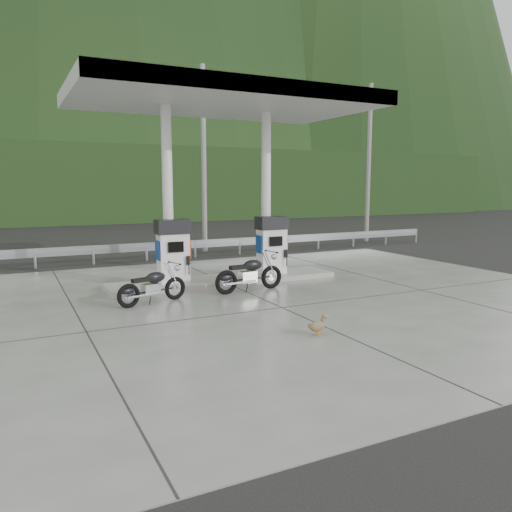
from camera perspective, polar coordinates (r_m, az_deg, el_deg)
name	(u,v)px	position (r m, az deg, el deg)	size (l,w,h in m)	color
ground	(263,300)	(12.92, 0.79, -5.04)	(160.00, 160.00, 0.00)	black
forecourt_apron	(263,300)	(12.92, 0.79, -5.00)	(18.00, 14.00, 0.02)	slate
pump_island	(225,280)	(15.12, -3.56, -2.75)	(7.00, 1.40, 0.15)	gray
gas_pump_left	(173,251)	(14.43, -9.45, 0.55)	(0.95, 0.55, 1.80)	white
gas_pump_right	(272,245)	(15.65, 1.81, 1.25)	(0.95, 0.55, 1.80)	white
canopy_column_left	(168,194)	(14.69, -10.06, 6.94)	(0.30, 0.30, 5.00)	white
canopy_column_right	(266,194)	(15.90, 1.15, 7.14)	(0.30, 0.30, 5.00)	white
canopy_roof	(223,100)	(15.05, -3.74, 17.39)	(8.50, 5.00, 0.40)	silver
guardrail	(171,241)	(20.16, -9.68, 1.65)	(26.00, 0.16, 1.42)	#9A9DA1
road	(149,249)	(23.59, -12.11, 0.79)	(60.00, 7.00, 0.01)	black
utility_pole_b	(204,160)	(22.12, -5.99, 10.83)	(0.22, 0.22, 8.00)	gray
utility_pole_c	(369,164)	(26.65, 12.75, 10.21)	(0.22, 0.22, 8.00)	gray
tree_band	(88,184)	(41.59, -18.68, 7.79)	(80.00, 6.00, 6.00)	black
forested_hills	(56,207)	(71.48, -21.92, 5.20)	(100.00, 40.00, 140.00)	black
motorcycle_left	(152,287)	(12.65, -11.75, -3.46)	(1.78, 0.56, 0.84)	black
motorcycle_right	(249,274)	(13.79, -0.75, -2.12)	(1.99, 0.63, 0.94)	black
duck	(317,327)	(9.94, 7.04, -8.01)	(0.47, 0.13, 0.34)	brown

